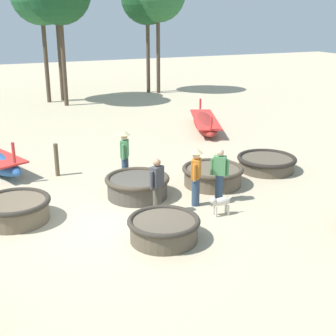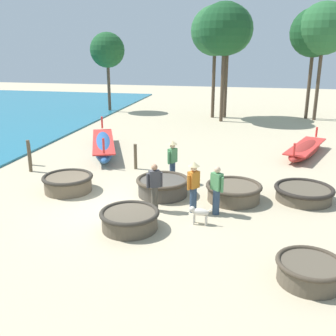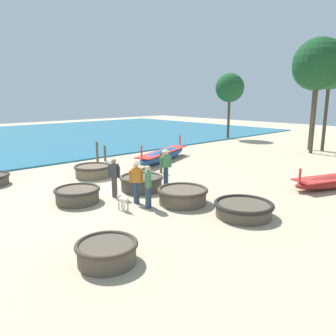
{
  "view_description": "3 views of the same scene",
  "coord_description": "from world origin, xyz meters",
  "views": [
    {
      "loc": [
        -3.02,
        -10.53,
        5.2
      ],
      "look_at": [
        2.04,
        1.41,
        0.81
      ],
      "focal_mm": 50.0,
      "sensor_mm": 36.0,
      "label": 1
    },
    {
      "loc": [
        4.04,
        -11.21,
        5.11
      ],
      "look_at": [
        1.38,
        1.3,
        1.09
      ],
      "focal_mm": 42.0,
      "sensor_mm": 36.0,
      "label": 2
    },
    {
      "loc": [
        11.89,
        -6.91,
        3.97
      ],
      "look_at": [
        2.02,
        2.29,
        1.0
      ],
      "focal_mm": 35.0,
      "sensor_mm": 36.0,
      "label": 3
    }
  ],
  "objects": [
    {
      "name": "ground_plane",
      "position": [
        0.0,
        0.0,
        0.0
      ],
      "size": [
        80.0,
        80.0,
        0.0
      ],
      "primitive_type": "plane",
      "color": "#BCAD8C"
    },
    {
      "name": "coracle_center",
      "position": [
        3.62,
        1.55,
        0.32
      ],
      "size": [
        1.92,
        1.92,
        0.59
      ],
      "color": "brown",
      "rests_on": "ground"
    },
    {
      "name": "coracle_front_left",
      "position": [
        0.79,
        -1.29,
        0.31
      ],
      "size": [
        1.74,
        1.74,
        0.56
      ],
      "color": "brown",
      "rests_on": "ground"
    },
    {
      "name": "coracle_upturned",
      "position": [
        1.13,
        1.55,
        0.34
      ],
      "size": [
        1.89,
        1.89,
        0.62
      ],
      "color": "#4C473F",
      "rests_on": "ground"
    },
    {
      "name": "coracle_far_left",
      "position": [
        -2.33,
        1.2,
        0.33
      ],
      "size": [
        1.83,
        1.83,
        0.61
      ],
      "color": "brown",
      "rests_on": "ground"
    },
    {
      "name": "coracle_beside_post",
      "position": [
        5.98,
        2.08,
        0.27
      ],
      "size": [
        2.01,
        2.01,
        0.49
      ],
      "color": "brown",
      "rests_on": "ground"
    },
    {
      "name": "long_boat_blue_hull",
      "position": [
        6.7,
        8.05,
        0.31
      ],
      "size": [
        2.49,
        4.56,
        1.04
      ],
      "color": "maroon",
      "rests_on": "ground"
    },
    {
      "name": "fisherman_with_hat",
      "position": [
        1.21,
        2.92,
        0.96
      ],
      "size": [
        0.36,
        0.48,
        1.67
      ],
      "color": "#2D425B",
      "rests_on": "ground"
    },
    {
      "name": "fisherman_standing_right",
      "position": [
        1.19,
        0.13,
        0.84
      ],
      "size": [
        0.47,
        0.36,
        1.57
      ],
      "color": "#4C473D",
      "rests_on": "ground"
    },
    {
      "name": "fisherman_hauling",
      "position": [
        2.41,
        0.3,
        0.96
      ],
      "size": [
        0.38,
        0.44,
        1.67
      ],
      "color": "#2D425B",
      "rests_on": "ground"
    },
    {
      "name": "fisherman_crouching",
      "position": [
        3.14,
        0.28,
        0.84
      ],
      "size": [
        0.44,
        0.38,
        1.57
      ],
      "color": "#2D425B",
      "rests_on": "ground"
    },
    {
      "name": "dog",
      "position": [
        2.71,
        -0.56,
        0.37
      ],
      "size": [
        0.69,
        0.22,
        0.55
      ],
      "color": "beige",
      "rests_on": "ground"
    },
    {
      "name": "mooring_post_mid_beach",
      "position": [
        -0.69,
        4.31,
        0.55
      ],
      "size": [
        0.14,
        0.14,
        1.09
      ],
      "primitive_type": "cylinder",
      "color": "brown",
      "rests_on": "ground"
    }
  ]
}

